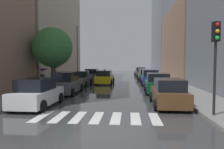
{
  "coord_description": "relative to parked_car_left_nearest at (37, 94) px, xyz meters",
  "views": [
    {
      "loc": [
        1.47,
        -7.45,
        2.6
      ],
      "look_at": [
        -0.21,
        14.3,
        1.36
      ],
      "focal_mm": 34.27,
      "sensor_mm": 36.0,
      "label": 1
    }
  ],
  "objects": [
    {
      "name": "pedestrian_foreground",
      "position": [
        -2.21,
        6.08,
        0.77
      ],
      "size": [
        1.03,
        1.03,
        1.9
      ],
      "rotation": [
        0.0,
        0.0,
        5.32
      ],
      "color": "black",
      "rests_on": "sidewalk_left"
    },
    {
      "name": "parked_car_left_nearest",
      "position": [
        0.0,
        0.0,
        0.0
      ],
      "size": [
        2.08,
        4.1,
        1.68
      ],
      "rotation": [
        0.0,
        0.0,
        1.55
      ],
      "color": "silver",
      "rests_on": "ground"
    },
    {
      "name": "parked_car_right_fifth",
      "position": [
        7.8,
        24.21,
        -0.05
      ],
      "size": [
        2.19,
        4.69,
        1.55
      ],
      "rotation": [
        0.0,
        0.0,
        1.55
      ],
      "color": "brown",
      "rests_on": "ground"
    },
    {
      "name": "street_tree_left",
      "position": [
        -2.13,
        8.52,
        3.28
      ],
      "size": [
        3.89,
        3.89,
        5.87
      ],
      "color": "#513823",
      "rests_on": "sidewalk_left"
    },
    {
      "name": "parked_car_right_third",
      "position": [
        7.8,
        12.96,
        0.03
      ],
      "size": [
        2.14,
        4.55,
        1.75
      ],
      "rotation": [
        0.0,
        0.0,
        1.56
      ],
      "color": "navy",
      "rests_on": "ground"
    },
    {
      "name": "lamp_post_left",
      "position": [
        -1.72,
        17.03,
        3.69
      ],
      "size": [
        0.6,
        0.28,
        7.56
      ],
      "color": "#595B60",
      "rests_on": "sidewalk_left"
    },
    {
      "name": "taxi_midroad",
      "position": [
        2.4,
        13.97,
        -0.02
      ],
      "size": [
        2.13,
        4.7,
        1.81
      ],
      "rotation": [
        0.0,
        0.0,
        1.55
      ],
      "color": "yellow",
      "rests_on": "ground"
    },
    {
      "name": "ground_plane",
      "position": [
        3.83,
        19.46,
        -0.8
      ],
      "size": [
        28.0,
        72.0,
        0.04
      ],
      "primitive_type": "cube",
      "color": "#3A3A3D"
    },
    {
      "name": "crosswalk_stripes",
      "position": [
        3.83,
        -2.16,
        -0.77
      ],
      "size": [
        5.85,
        2.2,
        0.01
      ],
      "color": "silver",
      "rests_on": "ground"
    },
    {
      "name": "parked_car_left_fourth",
      "position": [
        0.13,
        18.14,
        0.01
      ],
      "size": [
        2.05,
        4.25,
        1.69
      ],
      "rotation": [
        0.0,
        0.0,
        1.56
      ],
      "color": "#474C51",
      "rests_on": "ground"
    },
    {
      "name": "parked_car_right_second",
      "position": [
        7.75,
        6.24,
        0.01
      ],
      "size": [
        2.28,
        4.15,
        1.69
      ],
      "rotation": [
        0.0,
        0.0,
        1.53
      ],
      "color": "#0C4C2D",
      "rests_on": "ground"
    },
    {
      "name": "traffic_light_right_corner",
      "position": [
        9.28,
        -1.82,
        2.51
      ],
      "size": [
        0.3,
        0.42,
        4.3
      ],
      "color": "black",
      "rests_on": "sidewalk_right"
    },
    {
      "name": "parked_car_right_nearest",
      "position": [
        7.69,
        0.8,
        -0.02
      ],
      "size": [
        2.05,
        4.18,
        1.64
      ],
      "rotation": [
        0.0,
        0.0,
        1.55
      ],
      "color": "brown",
      "rests_on": "ground"
    },
    {
      "name": "parked_car_left_second",
      "position": [
        0.12,
        5.46,
        0.06
      ],
      "size": [
        2.06,
        4.68,
        1.82
      ],
      "rotation": [
        0.0,
        0.0,
        1.56
      ],
      "color": "#474C51",
      "rests_on": "ground"
    },
    {
      "name": "sidewalk_left",
      "position": [
        -2.67,
        19.46,
        -0.71
      ],
      "size": [
        3.0,
        72.0,
        0.15
      ],
      "primitive_type": "cube",
      "color": "gray",
      "rests_on": "ground"
    },
    {
      "name": "parked_car_right_fourth",
      "position": [
        7.73,
        18.18,
        -0.01
      ],
      "size": [
        2.23,
        4.4,
        1.64
      ],
      "rotation": [
        0.0,
        0.0,
        1.61
      ],
      "color": "#0C4C2D",
      "rests_on": "ground"
    },
    {
      "name": "parked_car_right_sixth",
      "position": [
        7.57,
        30.05,
        -0.01
      ],
      "size": [
        2.21,
        4.78,
        1.64
      ],
      "rotation": [
        0.0,
        0.0,
        1.62
      ],
      "color": "#474C51",
      "rests_on": "ground"
    },
    {
      "name": "building_right_far",
      "position": [
        14.83,
        41.07,
        9.31
      ],
      "size": [
        6.0,
        18.49,
        20.18
      ],
      "primitive_type": "cube",
      "color": "slate",
      "rests_on": "ground"
    },
    {
      "name": "building_right_mid",
      "position": [
        14.83,
        22.63,
        4.72
      ],
      "size": [
        6.0,
        17.44,
        10.99
      ],
      "primitive_type": "cube",
      "color": "#8C6B56",
      "rests_on": "ground"
    },
    {
      "name": "sidewalk_right",
      "position": [
        10.33,
        19.46,
        -0.71
      ],
      "size": [
        3.0,
        72.0,
        0.15
      ],
      "primitive_type": "cube",
      "color": "gray",
      "rests_on": "ground"
    },
    {
      "name": "building_left_mid",
      "position": [
        -7.17,
        19.72,
        8.2
      ],
      "size": [
        6.0,
        19.29,
        17.95
      ],
      "primitive_type": "cube",
      "color": "#B2A38C",
      "rests_on": "ground"
    },
    {
      "name": "pedestrian_near_tree",
      "position": [
        -2.72,
        10.91,
        0.87
      ],
      "size": [
        1.14,
        1.14,
        1.98
      ],
      "rotation": [
        0.0,
        0.0,
        1.15
      ],
      "color": "black",
      "rests_on": "sidewalk_left"
    },
    {
      "name": "parked_car_left_third",
      "position": [
        -0.1,
        11.39,
        -0.01
      ],
      "size": [
        2.22,
        4.07,
        1.66
      ],
      "rotation": [
        0.0,
        0.0,
        1.54
      ],
      "color": "#474C51",
      "rests_on": "ground"
    }
  ]
}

